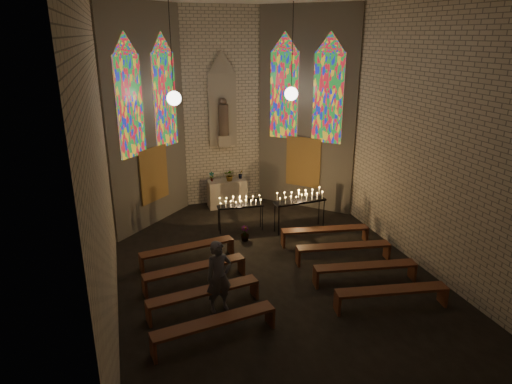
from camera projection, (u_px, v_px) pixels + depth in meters
floor at (276, 277)px, 12.00m from camera, size 12.00×12.00×0.00m
room at (241, 115)px, 13.82m from camera, size 8.22×12.43×7.00m
altar at (227, 193)px, 16.76m from camera, size 1.40×0.60×1.00m
flower_vase_left at (212, 177)px, 16.44m from camera, size 0.21×0.16×0.35m
flower_vase_center at (230, 175)px, 16.48m from camera, size 0.49×0.46×0.43m
flower_vase_right at (241, 174)px, 16.77m from camera, size 0.23×0.22×0.34m
aisle_flower_pot at (245, 233)px, 14.02m from camera, size 0.35×0.35×0.48m
votive_stand_left at (240, 203)px, 14.52m from camera, size 1.50×0.45×1.09m
votive_stand_right at (300, 199)px, 14.53m from camera, size 1.74×0.54×1.26m
pew_left_0 at (188, 249)px, 12.62m from camera, size 2.66×0.78×0.51m
pew_right_0 at (325, 231)px, 13.76m from camera, size 2.66×0.78×0.51m
pew_left_1 at (195, 269)px, 11.53m from camera, size 2.66×0.78×0.51m
pew_right_1 at (343, 248)px, 12.67m from camera, size 2.66×0.78×0.51m
pew_left_2 at (204, 294)px, 10.45m from camera, size 2.66×0.78×0.51m
pew_right_2 at (365, 268)px, 11.59m from camera, size 2.66×0.78×0.51m
pew_left_3 at (215, 324)px, 9.36m from camera, size 2.66×0.78×0.51m
pew_right_3 at (392, 292)px, 10.50m from camera, size 2.66×0.78×0.51m
visitor at (219, 277)px, 10.30m from camera, size 0.70×0.54×1.71m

